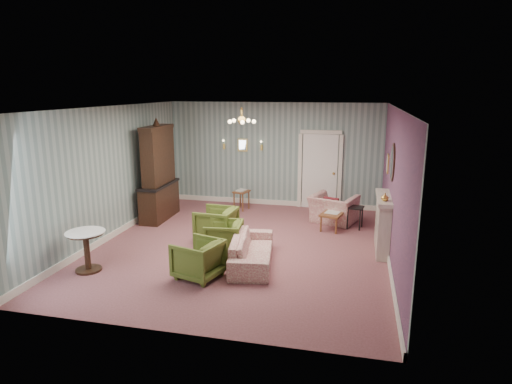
% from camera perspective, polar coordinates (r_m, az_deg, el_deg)
% --- Properties ---
extents(floor, '(7.00, 7.00, 0.00)m').
position_cam_1_polar(floor, '(9.40, -1.75, -7.03)').
color(floor, '#874E52').
rests_on(floor, ground).
extents(ceiling, '(7.00, 7.00, 0.00)m').
position_cam_1_polar(ceiling, '(8.82, -1.89, 10.93)').
color(ceiling, white).
rests_on(ceiling, ground).
extents(wall_back, '(6.00, 0.00, 6.00)m').
position_cam_1_polar(wall_back, '(12.36, 2.35, 4.87)').
color(wall_back, slate).
rests_on(wall_back, ground).
extents(wall_front, '(6.00, 0.00, 6.00)m').
position_cam_1_polar(wall_front, '(5.80, -10.73, -5.23)').
color(wall_front, slate).
rests_on(wall_front, ground).
extents(wall_left, '(0.00, 7.00, 7.00)m').
position_cam_1_polar(wall_left, '(10.17, -18.39, 2.35)').
color(wall_left, slate).
rests_on(wall_left, ground).
extents(wall_right, '(0.00, 7.00, 7.00)m').
position_cam_1_polar(wall_right, '(8.74, 17.57, 0.68)').
color(wall_right, slate).
rests_on(wall_right, ground).
extents(wall_right_floral, '(0.00, 7.00, 7.00)m').
position_cam_1_polar(wall_right_floral, '(8.74, 17.47, 0.69)').
color(wall_right_floral, '#AC5674').
rests_on(wall_right_floral, ground).
extents(door, '(1.12, 0.12, 2.16)m').
position_cam_1_polar(door, '(12.21, 8.31, 2.88)').
color(door, white).
rests_on(door, floor).
extents(olive_chair_a, '(0.87, 0.90, 0.76)m').
position_cam_1_polar(olive_chair_a, '(7.85, -7.51, -8.41)').
color(olive_chair_a, '#526222').
rests_on(olive_chair_a, floor).
extents(olive_chair_b, '(0.74, 0.78, 0.73)m').
position_cam_1_polar(olive_chair_b, '(8.92, -4.23, -5.70)').
color(olive_chair_b, '#526222').
rests_on(olive_chair_b, floor).
extents(olive_chair_c, '(0.80, 0.85, 0.82)m').
position_cam_1_polar(olive_chair_c, '(9.63, -5.21, -4.00)').
color(olive_chair_c, '#526222').
rests_on(olive_chair_c, floor).
extents(sofa_chintz, '(0.83, 1.94, 0.73)m').
position_cam_1_polar(sofa_chintz, '(8.39, -0.53, -6.92)').
color(sofa_chintz, '#983D48').
rests_on(sofa_chintz, floor).
extents(wingback_chair, '(1.23, 1.00, 0.93)m').
position_cam_1_polar(wingback_chair, '(11.04, 10.06, -1.59)').
color(wingback_chair, '#983D48').
rests_on(wingback_chair, floor).
extents(dresser, '(0.55, 1.52, 2.52)m').
position_cam_1_polar(dresser, '(11.31, -12.63, 2.78)').
color(dresser, black).
rests_on(dresser, floor).
extents(fireplace, '(0.30, 1.40, 1.16)m').
position_cam_1_polar(fireplace, '(9.33, 16.16, -3.96)').
color(fireplace, beige).
rests_on(fireplace, floor).
extents(mantel_vase, '(0.15, 0.15, 0.15)m').
position_cam_1_polar(mantel_vase, '(8.77, 16.43, -0.64)').
color(mantel_vase, gold).
rests_on(mantel_vase, fireplace).
extents(oval_mirror, '(0.04, 0.76, 0.84)m').
position_cam_1_polar(oval_mirror, '(9.05, 17.32, 3.71)').
color(oval_mirror, white).
rests_on(oval_mirror, wall_right).
extents(framed_print, '(0.04, 0.34, 0.42)m').
position_cam_1_polar(framed_print, '(10.42, 16.78, 3.55)').
color(framed_print, gold).
rests_on(framed_print, wall_right).
extents(coffee_table, '(0.64, 0.90, 0.42)m').
position_cam_1_polar(coffee_table, '(10.60, 9.98, -3.64)').
color(coffee_table, brown).
rests_on(coffee_table, floor).
extents(side_table_black, '(0.42, 0.42, 0.54)m').
position_cam_1_polar(side_table_black, '(10.71, 12.75, -3.26)').
color(side_table_black, black).
rests_on(side_table_black, floor).
extents(pedestal_table, '(0.83, 0.83, 0.76)m').
position_cam_1_polar(pedestal_table, '(8.62, -21.14, -7.19)').
color(pedestal_table, black).
rests_on(pedestal_table, floor).
extents(nesting_table, '(0.45, 0.52, 0.58)m').
position_cam_1_polar(nesting_table, '(12.06, -1.90, -0.97)').
color(nesting_table, brown).
rests_on(nesting_table, floor).
extents(gilt_mirror_back, '(0.28, 0.06, 0.36)m').
position_cam_1_polar(gilt_mirror_back, '(12.48, -1.76, 6.12)').
color(gilt_mirror_back, gold).
rests_on(gilt_mirror_back, wall_back).
extents(sconce_left, '(0.16, 0.12, 0.30)m').
position_cam_1_polar(sconce_left, '(12.62, -4.21, 6.17)').
color(sconce_left, gold).
rests_on(sconce_left, wall_back).
extents(sconce_right, '(0.16, 0.12, 0.30)m').
position_cam_1_polar(sconce_right, '(12.34, 0.70, 6.04)').
color(sconce_right, gold).
rests_on(sconce_right, wall_back).
extents(chandelier, '(0.56, 0.56, 0.36)m').
position_cam_1_polar(chandelier, '(8.83, -1.87, 9.18)').
color(chandelier, gold).
rests_on(chandelier, ceiling).
extents(burgundy_cushion, '(0.41, 0.28, 0.39)m').
position_cam_1_polar(burgundy_cushion, '(10.89, 9.76, -1.69)').
color(burgundy_cushion, maroon).
rests_on(burgundy_cushion, wingback_chair).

